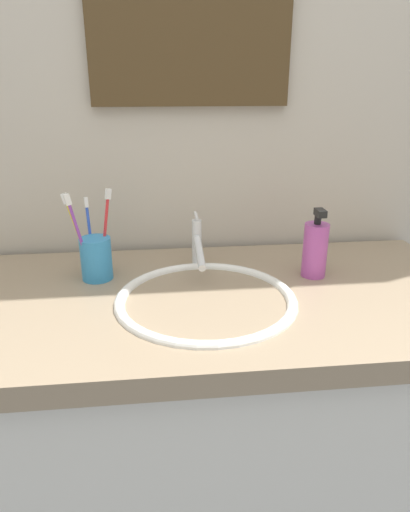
{
  "coord_description": "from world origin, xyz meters",
  "views": [
    {
      "loc": [
        -0.1,
        -0.9,
        1.26
      ],
      "look_at": [
        0.0,
        -0.0,
        0.91
      ],
      "focal_mm": 32.03,
      "sensor_mm": 36.0,
      "label": 1
    }
  ],
  "objects_px": {
    "toothbrush_cup": "(96,259)",
    "toothbrush_purple": "(79,233)",
    "toothbrush_blue": "(90,230)",
    "toothbrush_yellow": "(77,231)",
    "soap_dispenser": "(315,249)",
    "toothbrush_red": "(105,227)",
    "faucet": "(198,245)"
  },
  "relations": [
    {
      "from": "toothbrush_blue",
      "to": "toothbrush_red",
      "type": "height_order",
      "value": "toothbrush_red"
    },
    {
      "from": "faucet",
      "to": "toothbrush_blue",
      "type": "relative_size",
      "value": 0.97
    },
    {
      "from": "toothbrush_yellow",
      "to": "toothbrush_purple",
      "type": "bearing_deg",
      "value": -76.38
    },
    {
      "from": "toothbrush_yellow",
      "to": "toothbrush_red",
      "type": "bearing_deg",
      "value": 4.62
    },
    {
      "from": "faucet",
      "to": "toothbrush_blue",
      "type": "bearing_deg",
      "value": 178.98
    },
    {
      "from": "toothbrush_purple",
      "to": "toothbrush_blue",
      "type": "bearing_deg",
      "value": 76.46
    },
    {
      "from": "toothbrush_cup",
      "to": "toothbrush_purple",
      "type": "height_order",
      "value": "toothbrush_purple"
    },
    {
      "from": "toothbrush_blue",
      "to": "toothbrush_purple",
      "type": "bearing_deg",
      "value": -103.54
    },
    {
      "from": "toothbrush_blue",
      "to": "toothbrush_red",
      "type": "xyz_separation_m",
      "value": [
        0.04,
        -0.02,
        0.01
      ]
    },
    {
      "from": "faucet",
      "to": "toothbrush_yellow",
      "type": "relative_size",
      "value": 0.88
    },
    {
      "from": "toothbrush_blue",
      "to": "toothbrush_yellow",
      "type": "distance_m",
      "value": 0.04
    },
    {
      "from": "faucet",
      "to": "toothbrush_red",
      "type": "height_order",
      "value": "toothbrush_red"
    },
    {
      "from": "toothbrush_yellow",
      "to": "toothbrush_red",
      "type": "height_order",
      "value": "toothbrush_red"
    },
    {
      "from": "faucet",
      "to": "soap_dispenser",
      "type": "distance_m",
      "value": 0.28
    },
    {
      "from": "toothbrush_cup",
      "to": "toothbrush_yellow",
      "type": "distance_m",
      "value": 0.08
    },
    {
      "from": "toothbrush_purple",
      "to": "toothbrush_red",
      "type": "relative_size",
      "value": 1.01
    },
    {
      "from": "faucet",
      "to": "toothbrush_cup",
      "type": "distance_m",
      "value": 0.25
    },
    {
      "from": "toothbrush_yellow",
      "to": "soap_dispenser",
      "type": "bearing_deg",
      "value": -5.3
    },
    {
      "from": "toothbrush_blue",
      "to": "toothbrush_yellow",
      "type": "bearing_deg",
      "value": -130.81
    },
    {
      "from": "toothbrush_blue",
      "to": "toothbrush_purple",
      "type": "height_order",
      "value": "toothbrush_purple"
    },
    {
      "from": "toothbrush_cup",
      "to": "toothbrush_purple",
      "type": "distance_m",
      "value": 0.08
    },
    {
      "from": "toothbrush_cup",
      "to": "toothbrush_blue",
      "type": "height_order",
      "value": "toothbrush_blue"
    },
    {
      "from": "toothbrush_cup",
      "to": "toothbrush_blue",
      "type": "distance_m",
      "value": 0.07
    },
    {
      "from": "toothbrush_cup",
      "to": "toothbrush_red",
      "type": "xyz_separation_m",
      "value": [
        0.02,
        0.02,
        0.07
      ]
    },
    {
      "from": "toothbrush_purple",
      "to": "toothbrush_red",
      "type": "distance_m",
      "value": 0.07
    },
    {
      "from": "toothbrush_red",
      "to": "soap_dispenser",
      "type": "bearing_deg",
      "value": -6.58
    },
    {
      "from": "toothbrush_cup",
      "to": "toothbrush_yellow",
      "type": "bearing_deg",
      "value": 163.37
    },
    {
      "from": "toothbrush_yellow",
      "to": "toothbrush_red",
      "type": "xyz_separation_m",
      "value": [
        0.06,
        0.01,
        0.0
      ]
    },
    {
      "from": "toothbrush_cup",
      "to": "toothbrush_purple",
      "type": "bearing_deg",
      "value": -142.02
    },
    {
      "from": "toothbrush_purple",
      "to": "toothbrush_red",
      "type": "bearing_deg",
      "value": 36.29
    },
    {
      "from": "soap_dispenser",
      "to": "toothbrush_yellow",
      "type": "bearing_deg",
      "value": 174.7
    },
    {
      "from": "toothbrush_yellow",
      "to": "soap_dispenser",
      "type": "relative_size",
      "value": 1.19
    }
  ]
}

